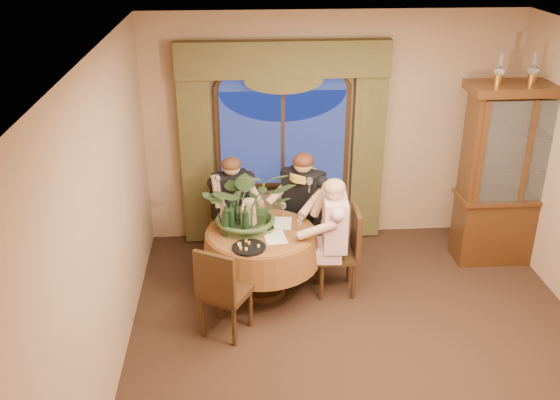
{
  "coord_description": "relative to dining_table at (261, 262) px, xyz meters",
  "views": [
    {
      "loc": [
        -1.14,
        -4.66,
        3.74
      ],
      "look_at": [
        -0.73,
        1.12,
        1.1
      ],
      "focal_mm": 40.0,
      "sensor_mm": 36.0,
      "label": 1
    }
  ],
  "objects": [
    {
      "name": "ceiling",
      "position": [
        0.93,
        -1.12,
        2.42
      ],
      "size": [
        5.0,
        5.0,
        0.0
      ],
      "primitive_type": "plane",
      "rotation": [
        3.14,
        0.0,
        0.0
      ],
      "color": "white",
      "rests_on": "wall_back"
    },
    {
      "name": "tasting_paper_1",
      "position": [
        0.23,
        0.16,
        0.38
      ],
      "size": [
        0.24,
        0.32,
        0.0
      ],
      "primitive_type": "cube",
      "rotation": [
        0.0,
        0.0,
        -0.11
      ],
      "color": "white",
      "rests_on": "dining_table"
    },
    {
      "name": "wine_glass_person_back",
      "position": [
        -0.15,
        0.38,
        0.46
      ],
      "size": [
        0.07,
        0.07,
        0.18
      ],
      "primitive_type": null,
      "color": "silver",
      "rests_on": "dining_table"
    },
    {
      "name": "drapery_right",
      "position": [
        1.36,
        1.26,
        0.8
      ],
      "size": [
        0.38,
        0.14,
        2.32
      ],
      "primitive_type": "cube",
      "color": "#433E1F",
      "rests_on": "floor"
    },
    {
      "name": "arched_transom",
      "position": [
        0.33,
        1.31,
        1.71
      ],
      "size": [
        1.6,
        0.06,
        0.44
      ],
      "primitive_type": null,
      "color": "navy",
      "rests_on": "wall_back"
    },
    {
      "name": "drapery_left",
      "position": [
        -0.7,
        1.26,
        0.8
      ],
      "size": [
        0.38,
        0.14,
        2.32
      ],
      "primitive_type": "cube",
      "color": "#433E1F",
      "rests_on": "floor"
    },
    {
      "name": "wine_bottle_1",
      "position": [
        -0.28,
        0.18,
        0.54
      ],
      "size": [
        0.07,
        0.07,
        0.33
      ],
      "primitive_type": "cylinder",
      "color": "black",
      "rests_on": "dining_table"
    },
    {
      "name": "wine_glass_person_scarf",
      "position": [
        0.26,
        0.31,
        0.46
      ],
      "size": [
        0.07,
        0.07,
        0.18
      ],
      "primitive_type": null,
      "color": "silver",
      "rests_on": "dining_table"
    },
    {
      "name": "chair_back",
      "position": [
        -0.3,
        0.81,
        0.1
      ],
      "size": [
        0.54,
        0.54,
        0.96
      ],
      "primitive_type": "cube",
      "rotation": [
        0.0,
        0.0,
        -2.79
      ],
      "color": "black",
      "rests_on": "floor"
    },
    {
      "name": "chair_front_left",
      "position": [
        -0.37,
        -0.68,
        0.1
      ],
      "size": [
        0.57,
        0.57,
        0.96
      ],
      "primitive_type": "cube",
      "rotation": [
        0.0,
        0.0,
        -0.5
      ],
      "color": "black",
      "rests_on": "floor"
    },
    {
      "name": "wine_bottle_5",
      "position": [
        -0.16,
        -0.07,
        0.54
      ],
      "size": [
        0.07,
        0.07,
        0.33
      ],
      "primitive_type": "cylinder",
      "color": "black",
      "rests_on": "dining_table"
    },
    {
      "name": "chair_back_right",
      "position": [
        0.43,
        0.74,
        0.1
      ],
      "size": [
        0.57,
        0.57,
        0.96
      ],
      "primitive_type": "cube",
      "rotation": [
        0.0,
        0.0,
        -3.67
      ],
      "color": "black",
      "rests_on": "floor"
    },
    {
      "name": "wine_bottle_3",
      "position": [
        -0.38,
        0.12,
        0.54
      ],
      "size": [
        0.07,
        0.07,
        0.33
      ],
      "primitive_type": "cylinder",
      "color": "tan",
      "rests_on": "dining_table"
    },
    {
      "name": "floor",
      "position": [
        0.93,
        -1.12,
        -0.38
      ],
      "size": [
        5.0,
        5.0,
        0.0
      ],
      "primitive_type": "plane",
      "color": "black",
      "rests_on": "ground"
    },
    {
      "name": "person_scarf",
      "position": [
        0.51,
        0.62,
        0.32
      ],
      "size": [
        0.67,
        0.66,
        1.38
      ],
      "primitive_type": null,
      "rotation": [
        0.0,
        0.0,
        -3.83
      ],
      "color": "black",
      "rests_on": "floor"
    },
    {
      "name": "chair_right",
      "position": [
        0.8,
        -0.02,
        0.1
      ],
      "size": [
        0.43,
        0.43,
        0.96
      ],
      "primitive_type": "cube",
      "rotation": [
        0.0,
        0.0,
        1.55
      ],
      "color": "black",
      "rests_on": "floor"
    },
    {
      "name": "wall_back",
      "position": [
        0.93,
        1.38,
        1.02
      ],
      "size": [
        4.5,
        0.0,
        4.5
      ],
      "primitive_type": "plane",
      "rotation": [
        1.57,
        0.0,
        0.0
      ],
      "color": "#9C795B",
      "rests_on": "ground"
    },
    {
      "name": "swag_valance",
      "position": [
        0.33,
        1.23,
        1.9
      ],
      "size": [
        2.45,
        0.16,
        0.42
      ],
      "primitive_type": null,
      "color": "#433E1F",
      "rests_on": "wall_back"
    },
    {
      "name": "wine_bottle_4",
      "position": [
        -0.36,
        -0.08,
        0.54
      ],
      "size": [
        0.07,
        0.07,
        0.33
      ],
      "primitive_type": "cylinder",
      "color": "black",
      "rests_on": "dining_table"
    },
    {
      "name": "wine_bottle_2",
      "position": [
        -0.17,
        0.06,
        0.54
      ],
      "size": [
        0.07,
        0.07,
        0.33
      ],
      "primitive_type": "cylinder",
      "color": "tan",
      "rests_on": "dining_table"
    },
    {
      "name": "oil_lamp_center",
      "position": [
        2.92,
        0.56,
        1.92
      ],
      "size": [
        0.11,
        0.11,
        0.34
      ],
      "primitive_type": null,
      "color": "#A5722D",
      "rests_on": "china_cabinet"
    },
    {
      "name": "cheese_platter",
      "position": [
        -0.14,
        -0.37,
        0.39
      ],
      "size": [
        0.34,
        0.34,
        0.02
      ],
      "primitive_type": "cylinder",
      "color": "black",
      "rests_on": "dining_table"
    },
    {
      "name": "wine_bottle_0",
      "position": [
        -0.31,
        0.01,
        0.54
      ],
      "size": [
        0.07,
        0.07,
        0.33
      ],
      "primitive_type": "cylinder",
      "color": "black",
      "rests_on": "dining_table"
    },
    {
      "name": "china_cabinet",
      "position": [
        2.92,
        0.56,
        0.69
      ],
      "size": [
        1.32,
        0.52,
        2.13
      ],
      "primitive_type": "cube",
      "color": "#341C0D",
      "rests_on": "floor"
    },
    {
      "name": "centerpiece_plant",
      "position": [
        -0.11,
        0.11,
        0.99
      ],
      "size": [
        0.95,
        1.06,
        0.83
      ],
      "primitive_type": "imported",
      "color": "#38552F",
      "rests_on": "dining_table"
    },
    {
      "name": "tasting_paper_0",
      "position": [
        0.14,
        -0.16,
        0.38
      ],
      "size": [
        0.24,
        0.32,
        0.0
      ],
      "primitive_type": "cube",
      "rotation": [
        0.0,
        0.0,
        0.12
      ],
      "color": "white",
      "rests_on": "dining_table"
    },
    {
      "name": "person_back",
      "position": [
        -0.3,
        0.78,
        0.27
      ],
      "size": [
        0.59,
        0.56,
        1.3
      ],
      "primitive_type": null,
      "rotation": [
        0.0,
        0.0,
        -2.77
      ],
      "color": "black",
      "rests_on": "floor"
    },
    {
      "name": "stoneware_vase",
      "position": [
        -0.11,
        0.12,
        0.53
      ],
      "size": [
        0.16,
        0.16,
        0.31
      ],
      "primitive_type": null,
      "color": "tan",
      "rests_on": "dining_table"
    },
    {
      "name": "oil_lamp_left",
      "position": [
        2.56,
        0.56,
        1.92
      ],
      "size": [
        0.11,
        0.11,
        0.34
      ],
      "primitive_type": null,
      "color": "#A5722D",
      "rests_on": "china_cabinet"
    },
    {
      "name": "person_pink",
      "position": [
        0.77,
        -0.05,
        0.29
      ],
      "size": [
        0.47,
        0.51,
        1.34
      ],
      "primitive_type": null,
      "rotation": [
        0.0,
        0.0,
        1.5
      ],
      "color": "#D5A7AF",
      "rests_on": "floor"
    },
    {
      "name": "dining_table",
      "position": [
        0.0,
        0.0,
        0.0
      ],
      "size": [
        1.64,
        1.64,
        0.75
      ],
      "primitive_type": "cylinder",
      "rotation": [
        0.0,
        0.0,
        -0.41
      ],
      "color": "maroon",
      "rests_on": "floor"
    },
    {
      "name": "window",
      "position": [
        0.33,
        1.31,
        0.92
      ],
      "size": [
        1.62,
        0.1,
        1.32
      ],
      "primitive_type": null,
      "color": "navy",
      "rests_on": "wall_back"
    },
    {
      "name": "wine_glass_person_pink",
      "position": [
        0.41,
        -0.03,
        0.46
      ],
      "size": [
        0.07,
        0.07,
        0.18
      ],
      "primitive_type": null,
      "color": "silver",
      "rests_on": "dining_table"
    },
    {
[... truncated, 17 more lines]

